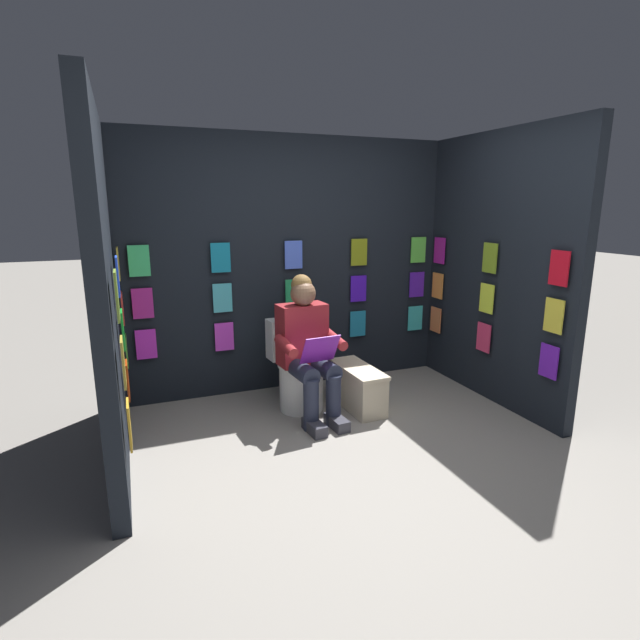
# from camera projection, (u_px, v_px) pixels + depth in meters

# --- Properties ---
(ground_plane) EXTENTS (30.00, 30.00, 0.00)m
(ground_plane) POSITION_uv_depth(u_px,v_px,m) (385.00, 479.00, 3.21)
(ground_plane) COLOR gray
(display_wall_back) EXTENTS (3.20, 0.14, 2.37)m
(display_wall_back) POSITION_uv_depth(u_px,v_px,m) (291.00, 266.00, 4.66)
(display_wall_back) COLOR black
(display_wall_back) RESTS_ON ground
(display_wall_left) EXTENTS (0.14, 1.86, 2.37)m
(display_wall_left) POSITION_uv_depth(u_px,v_px,m) (497.00, 270.00, 4.35)
(display_wall_left) COLOR black
(display_wall_left) RESTS_ON ground
(display_wall_right) EXTENTS (0.14, 1.86, 2.37)m
(display_wall_right) POSITION_uv_depth(u_px,v_px,m) (105.00, 294.00, 3.20)
(display_wall_right) COLOR black
(display_wall_right) RESTS_ON ground
(toilet) EXTENTS (0.42, 0.57, 0.77)m
(toilet) POSITION_uv_depth(u_px,v_px,m) (297.00, 371.00, 4.30)
(toilet) COLOR white
(toilet) RESTS_ON ground
(person_reading) EXTENTS (0.55, 0.71, 1.19)m
(person_reading) POSITION_uv_depth(u_px,v_px,m) (308.00, 347.00, 4.04)
(person_reading) COLOR maroon
(person_reading) RESTS_ON ground
(comic_longbox_near) EXTENTS (0.29, 0.67, 0.37)m
(comic_longbox_near) POSITION_uv_depth(u_px,v_px,m) (358.00, 387.00, 4.30)
(comic_longbox_near) COLOR beige
(comic_longbox_near) RESTS_ON ground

